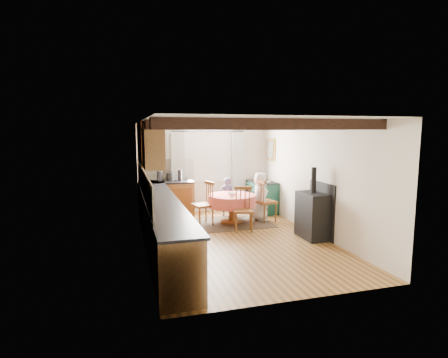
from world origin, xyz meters
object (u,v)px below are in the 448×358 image
object	(u,v)px
aga_range	(262,197)
cup	(231,195)
dining_table	(232,209)
chair_near	(243,209)
child_right	(260,197)
cast_iron_stove	(313,203)
child_far	(227,197)
chair_left	(203,203)
chair_right	(266,200)

from	to	relation	value
aga_range	cup	bearing A→B (deg)	-137.67
cup	dining_table	bearing A→B (deg)	70.36
chair_near	cup	xyz separation A→B (m)	(-0.13, 0.50, 0.24)
child_right	cup	size ratio (longest dim) A/B	13.02
aga_range	cast_iron_stove	size ratio (longest dim) A/B	0.64
chair_near	child_right	world-z (taller)	child_right
child_far	cup	bearing A→B (deg)	92.14
aga_range	child_far	xyz separation A→B (m)	(-1.04, -0.15, 0.07)
cup	chair_left	bearing A→B (deg)	157.85
chair_right	cup	world-z (taller)	chair_right
chair_near	cup	size ratio (longest dim) A/B	10.63
chair_right	child_far	world-z (taller)	chair_right
chair_right	cast_iron_stove	distance (m)	1.63
dining_table	cup	bearing A→B (deg)	-109.64
chair_near	child_right	distance (m)	1.05
child_far	dining_table	bearing A→B (deg)	95.25
dining_table	cast_iron_stove	bearing A→B (deg)	-52.44
cast_iron_stove	child_far	bearing A→B (deg)	116.18
chair_near	chair_right	bearing A→B (deg)	54.23
chair_right	chair_left	bearing A→B (deg)	73.07
dining_table	chair_left	xyz separation A→B (m)	(-0.71, 0.02, 0.17)
chair_right	chair_near	bearing A→B (deg)	115.71
dining_table	chair_left	world-z (taller)	chair_left
chair_left	child_far	world-z (taller)	chair_left
chair_near	child_right	bearing A→B (deg)	61.89
chair_near	chair_left	bearing A→B (deg)	149.23
chair_right	cup	distance (m)	0.98
chair_near	cast_iron_stove	size ratio (longest dim) A/B	0.66
dining_table	chair_left	size ratio (longest dim) A/B	1.11
chair_near	aga_range	xyz separation A→B (m)	(1.09, 1.61, -0.06)
chair_near	child_far	size ratio (longest dim) A/B	0.97
chair_left	aga_range	bearing A→B (deg)	101.57
chair_left	chair_right	distance (m)	1.57
dining_table	aga_range	world-z (taller)	aga_range
dining_table	cast_iron_stove	xyz separation A→B (m)	(1.25, -1.62, 0.39)
chair_right	cup	xyz separation A→B (m)	(-0.94, -0.18, 0.21)
chair_right	child_right	size ratio (longest dim) A/B	0.87
dining_table	chair_near	bearing A→B (deg)	-86.58
dining_table	chair_near	distance (m)	0.75
chair_near	cast_iron_stove	bearing A→B (deg)	-22.03
chair_right	aga_range	world-z (taller)	chair_right
dining_table	child_right	bearing A→B (deg)	2.60
cast_iron_stove	child_far	size ratio (longest dim) A/B	1.45
cast_iron_stove	child_far	world-z (taller)	cast_iron_stove
cup	chair_right	bearing A→B (deg)	10.67
chair_near	child_far	distance (m)	1.46
chair_right	child_far	size ratio (longest dim) A/B	1.03
chair_left	chair_right	bearing A→B (deg)	73.84
chair_right	cup	size ratio (longest dim) A/B	11.34
dining_table	cup	distance (m)	0.46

